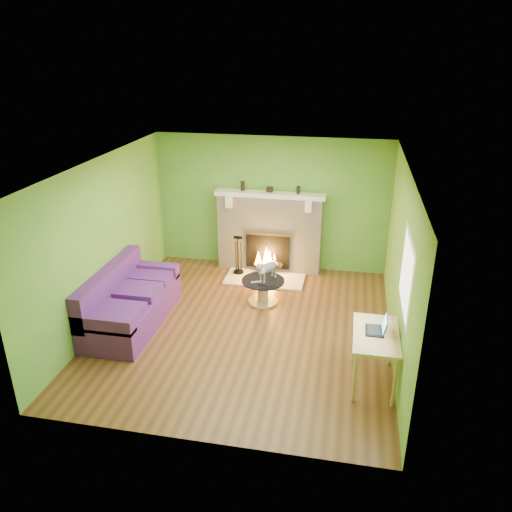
{
  "coord_description": "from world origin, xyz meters",
  "views": [
    {
      "loc": [
        1.49,
        -6.67,
        4.15
      ],
      "look_at": [
        0.11,
        0.4,
        1.08
      ],
      "focal_mm": 35.0,
      "sensor_mm": 36.0,
      "label": 1
    }
  ],
  "objects_px": {
    "sofa": "(128,303)",
    "cat": "(268,269)",
    "coffee_table": "(263,289)",
    "desk": "(376,340)"
  },
  "relations": [
    {
      "from": "coffee_table",
      "to": "cat",
      "type": "bearing_deg",
      "value": 32.01
    },
    {
      "from": "coffee_table",
      "to": "cat",
      "type": "relative_size",
      "value": 1.27
    },
    {
      "from": "sofa",
      "to": "coffee_table",
      "type": "relative_size",
      "value": 2.77
    },
    {
      "from": "desk",
      "to": "coffee_table",
      "type": "bearing_deg",
      "value": 133.38
    },
    {
      "from": "coffee_table",
      "to": "cat",
      "type": "distance_m",
      "value": 0.37
    },
    {
      "from": "coffee_table",
      "to": "sofa",
      "type": "bearing_deg",
      "value": -150.89
    },
    {
      "from": "sofa",
      "to": "coffee_table",
      "type": "height_order",
      "value": "sofa"
    },
    {
      "from": "desk",
      "to": "sofa",
      "type": "bearing_deg",
      "value": 167.84
    },
    {
      "from": "sofa",
      "to": "cat",
      "type": "distance_m",
      "value": 2.38
    },
    {
      "from": "sofa",
      "to": "desk",
      "type": "bearing_deg",
      "value": -12.16
    }
  ]
}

